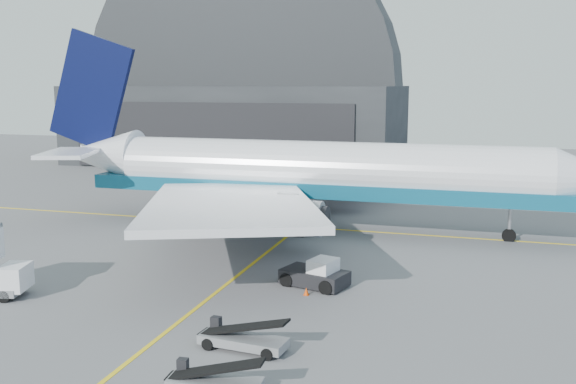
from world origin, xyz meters
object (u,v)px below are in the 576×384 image
(pushback_tug, at_px, (316,275))
(belt_loader_a, at_px, (214,381))
(belt_loader_b, at_px, (242,339))
(airliner, at_px, (303,172))

(pushback_tug, relative_size, belt_loader_a, 1.07)
(belt_loader_a, relative_size, belt_loader_b, 0.91)
(airliner, bearing_deg, belt_loader_b, -81.00)
(pushback_tug, bearing_deg, belt_loader_a, -76.14)
(belt_loader_a, bearing_deg, belt_loader_b, 91.61)
(airliner, bearing_deg, pushback_tug, -71.78)
(belt_loader_a, distance_m, belt_loader_b, 4.36)
(airliner, height_order, pushback_tug, airliner)
(airliner, bearing_deg, belt_loader_a, -81.53)
(airliner, xyz_separation_m, pushback_tug, (5.08, -15.45, -4.20))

